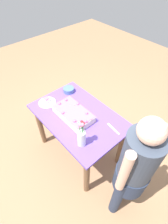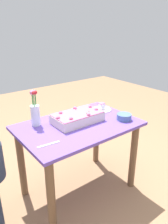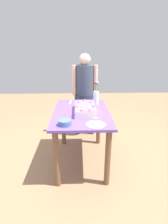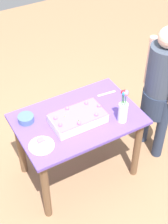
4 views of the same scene
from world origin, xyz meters
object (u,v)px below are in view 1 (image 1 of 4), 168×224
person_standing (135,168)px  cake_knife (113,129)px  sheet_cake (73,114)px  serving_plate_with_slice (47,102)px  flower_vase (81,136)px  fruit_bowl (69,90)px

person_standing → cake_knife: bearing=-28.1°
sheet_cake → person_standing: 0.89m
serving_plate_with_slice → cake_knife: size_ratio=1.15×
sheet_cake → cake_knife: (0.44, 0.21, -0.05)m
flower_vase → cake_knife: bearing=77.9°
sheet_cake → serving_plate_with_slice: sheet_cake is taller
cake_knife → fruit_bowl: bearing=-175.9°
fruit_bowl → person_standing: bearing=-11.7°
flower_vase → fruit_bowl: size_ratio=2.38×
sheet_cake → cake_knife: size_ratio=2.53×
sheet_cake → fruit_bowl: 0.46m
cake_knife → serving_plate_with_slice: bearing=-153.5°
cake_knife → fruit_bowl: 0.84m
person_standing → fruit_bowl: bearing=-11.7°
sheet_cake → flower_vase: (0.35, -0.18, 0.09)m
cake_knife → fruit_bowl: (-0.83, 0.03, 0.03)m
flower_vase → person_standing: bearing=15.5°
flower_vase → fruit_bowl: (-0.75, 0.42, -0.10)m
cake_knife → person_standing: size_ratio=0.13×
serving_plate_with_slice → cake_knife: 0.90m
cake_knife → sheet_cake: bearing=-148.1°
sheet_cake → person_standing: (0.89, -0.03, 0.03)m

